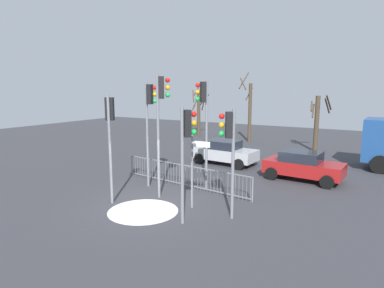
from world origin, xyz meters
The scene contains 15 objects.
ground_plane centered at (0.00, 0.00, 0.00)m, with size 60.00×60.00×0.00m, color #38383D.
traffic_light_foreground_left centered at (-1.41, -0.64, 3.20)m, with size 0.40×0.53×4.36m.
traffic_light_mid_left centered at (-0.02, 0.89, 3.79)m, with size 0.50×0.44×5.19m.
traffic_light_mid_right centered at (3.37, 0.16, 2.88)m, with size 0.51×0.43×3.93m.
traffic_light_rear_right centered at (0.99, 2.69, 3.65)m, with size 0.47×0.46×5.00m.
traffic_light_foreground_right centered at (2.30, -0.92, 2.95)m, with size 0.45×0.48×4.02m.
traffic_light_rear_left centered at (-1.41, 1.90, 3.58)m, with size 0.56×0.37×4.89m.
direction_sign_post centered at (1.78, 0.45, 1.63)m, with size 0.79×0.12×2.90m.
pedestrian_guard_railing centered at (-0.02, 2.64, 0.55)m, with size 7.18×0.90×1.07m.
car_silver_trailing centered at (-0.38, 7.95, 0.77)m, with size 3.91×2.15×1.47m.
car_red_far centered at (4.55, 6.69, 0.77)m, with size 3.92×2.16×1.47m.
bare_tree_left centered at (-2.23, 16.84, 2.76)m, with size 1.17×1.88×5.98m.
bare_tree_centre centered at (3.66, 15.13, 2.23)m, with size 1.41×1.58×4.18m.
bare_tree_right centered at (-7.84, 17.95, 2.44)m, with size 1.77×1.78×4.82m.
snow_patch_kerb centered at (0.32, -0.85, 0.01)m, with size 2.67×2.67×0.01m, color white.
Camera 1 is at (8.00, -10.21, 4.63)m, focal length 30.96 mm.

